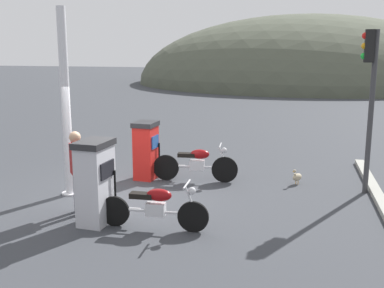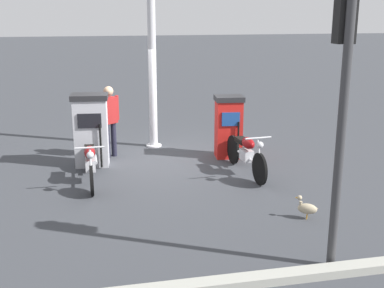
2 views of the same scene
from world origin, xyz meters
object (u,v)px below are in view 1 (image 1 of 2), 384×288
object	(u,v)px
attendant_person	(76,167)
canopy_support_pole	(66,107)
fuel_pump_far	(146,150)
roadside_traffic_light	(370,83)
wandering_duck	(297,177)
motorcycle_near_pump	(155,206)
motorcycle_far_pump	(196,163)
fuel_pump_near	(95,182)

from	to	relation	value
attendant_person	canopy_support_pole	bearing A→B (deg)	122.95
fuel_pump_far	roadside_traffic_light	size ratio (longest dim) A/B	0.40
fuel_pump_far	wandering_duck	bearing A→B (deg)	4.21
motorcycle_near_pump	fuel_pump_far	bearing A→B (deg)	110.08
motorcycle_far_pump	wandering_duck	world-z (taller)	motorcycle_far_pump
motorcycle_far_pump	roadside_traffic_light	bearing A→B (deg)	-1.36
roadside_traffic_light	wandering_duck	bearing A→B (deg)	166.53
motorcycle_near_pump	roadside_traffic_light	bearing A→B (deg)	37.81
motorcycle_near_pump	attendant_person	xyz separation A→B (m)	(-1.80, 0.50, 0.54)
fuel_pump_near	fuel_pump_far	size ratio (longest dim) A/B	1.10
fuel_pump_far	canopy_support_pole	size ratio (longest dim) A/B	0.35
fuel_pump_near	wandering_duck	distance (m)	5.22
fuel_pump_far	motorcycle_near_pump	world-z (taller)	fuel_pump_far
fuel_pump_far	wandering_duck	size ratio (longest dim) A/B	3.68
canopy_support_pole	attendant_person	bearing A→B (deg)	-57.05
fuel_pump_far	attendant_person	world-z (taller)	attendant_person
motorcycle_far_pump	wandering_duck	xyz separation A→B (m)	(2.50, 0.26, -0.29)
fuel_pump_near	roadside_traffic_light	size ratio (longest dim) A/B	0.44
motorcycle_near_pump	wandering_duck	xyz separation A→B (m)	(2.63, 3.55, -0.26)
attendant_person	wandering_duck	bearing A→B (deg)	34.61
fuel_pump_far	motorcycle_near_pump	bearing A→B (deg)	-69.92
fuel_pump_near	canopy_support_pole	distance (m)	2.40
motorcycle_far_pump	canopy_support_pole	world-z (taller)	canopy_support_pole
fuel_pump_near	wandering_duck	size ratio (longest dim) A/B	4.07
fuel_pump_far	canopy_support_pole	world-z (taller)	canopy_support_pole
fuel_pump_near	wandering_duck	xyz separation A→B (m)	(3.82, 3.50, -0.64)
wandering_duck	canopy_support_pole	size ratio (longest dim) A/B	0.10
motorcycle_far_pump	wandering_duck	distance (m)	2.53
fuel_pump_near	wandering_duck	world-z (taller)	fuel_pump_near
motorcycle_near_pump	roadside_traffic_light	distance (m)	5.62
fuel_pump_far	attendant_person	distance (m)	2.84
fuel_pump_far	motorcycle_far_pump	world-z (taller)	fuel_pump_far
fuel_pump_far	motorcycle_near_pump	distance (m)	3.49
fuel_pump_near	fuel_pump_far	bearing A→B (deg)	89.99
motorcycle_near_pump	motorcycle_far_pump	bearing A→B (deg)	87.85
fuel_pump_far	roadside_traffic_light	world-z (taller)	roadside_traffic_light
fuel_pump_near	roadside_traffic_light	distance (m)	6.41
motorcycle_near_pump	canopy_support_pole	xyz separation A→B (m)	(-2.54, 1.65, 1.59)
fuel_pump_near	motorcycle_far_pump	world-z (taller)	fuel_pump_near
fuel_pump_far	motorcycle_far_pump	size ratio (longest dim) A/B	0.69
motorcycle_near_pump	wandering_duck	bearing A→B (deg)	53.53
motorcycle_near_pump	roadside_traffic_light	xyz separation A→B (m)	(4.12, 3.19, 2.10)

